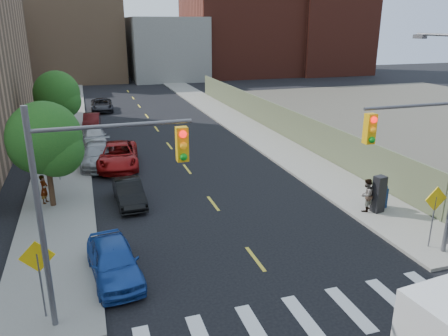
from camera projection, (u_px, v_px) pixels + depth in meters
sidewalk_nw at (68, 114)px, 45.61m from camera, size 3.50×73.00×0.15m
sidewalk_ne at (210, 105)px, 50.11m from camera, size 3.50×73.00×0.15m
fence_north at (273, 117)px, 38.09m from camera, size 0.12×44.00×2.50m
gravel_lot at (426, 114)px, 45.63m from camera, size 36.00×42.00×0.06m
bg_bldg_midwest at (77, 33)px, 71.33m from camera, size 14.00×16.00×15.00m
bg_bldg_center at (165, 48)px, 74.38m from camera, size 12.00×16.00×10.00m
bg_bldg_east at (238, 29)px, 79.31m from camera, size 18.00×18.00×16.00m
bg_bldg_fareast at (322, 24)px, 81.84m from camera, size 14.00×16.00×18.00m
signal_nw at (93, 187)px, 12.65m from camera, size 4.59×0.30×7.00m
signal_ne at (429, 152)px, 16.13m from camera, size 4.59×0.30×7.00m
warn_sign_nw at (38, 265)px, 13.37m from camera, size 1.06×0.06×2.83m
warn_sign_ne at (435, 206)px, 17.73m from camera, size 1.06×0.06×2.83m
warn_sign_midwest at (56, 150)px, 25.56m from camera, size 1.06×0.06×2.83m
tree_west_near at (45, 142)px, 21.47m from camera, size 3.66×3.64×5.52m
tree_west_far at (57, 96)px, 35.02m from camera, size 3.66×3.64×5.52m
parked_car_blue at (114, 261)px, 16.11m from camera, size 2.09×4.31×1.42m
parked_car_black at (129, 192)px, 22.82m from camera, size 1.49×3.91×1.27m
parked_car_red at (118, 155)px, 28.75m from camera, size 3.10×5.81×1.55m
parked_car_silver at (97, 155)px, 28.94m from camera, size 2.37×5.16×1.46m
parked_car_white at (94, 136)px, 33.73m from camera, size 1.84×4.45×1.51m
parked_car_maroon at (92, 121)px, 39.42m from camera, size 1.72×4.09×1.31m
parked_car_grey at (102, 105)px, 47.14m from camera, size 2.33×4.88×1.34m
mailbox at (381, 196)px, 22.01m from camera, size 0.60×0.49×1.31m
payphone at (379, 194)px, 21.43m from camera, size 0.62×0.54×1.85m
pedestrian_west at (44, 189)px, 22.54m from camera, size 0.52×0.64×1.52m
pedestrian_east at (366, 195)px, 21.53m from camera, size 0.99×0.88×1.68m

